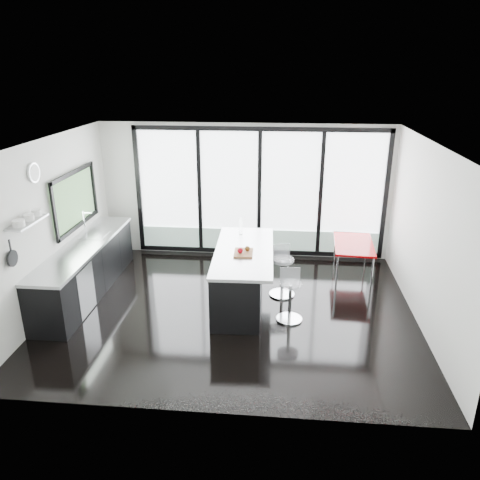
# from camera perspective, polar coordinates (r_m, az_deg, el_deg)

# --- Properties ---
(floor) EXTENTS (6.00, 5.00, 0.00)m
(floor) POSITION_cam_1_polar(r_m,az_deg,el_deg) (7.97, -0.93, -8.50)
(floor) COLOR black
(floor) RESTS_ON ground
(ceiling) EXTENTS (6.00, 5.00, 0.00)m
(ceiling) POSITION_cam_1_polar(r_m,az_deg,el_deg) (7.05, -1.06, 11.81)
(ceiling) COLOR white
(ceiling) RESTS_ON wall_back
(wall_back) EXTENTS (6.00, 0.09, 2.80)m
(wall_back) POSITION_cam_1_polar(r_m,az_deg,el_deg) (9.75, 2.21, 5.10)
(wall_back) COLOR silver
(wall_back) RESTS_ON ground
(wall_front) EXTENTS (6.00, 0.00, 2.80)m
(wall_front) POSITION_cam_1_polar(r_m,az_deg,el_deg) (5.13, -4.10, -8.34)
(wall_front) COLOR silver
(wall_front) RESTS_ON ground
(wall_left) EXTENTS (0.26, 5.00, 2.80)m
(wall_left) POSITION_cam_1_polar(r_m,az_deg,el_deg) (8.44, -21.32, 3.24)
(wall_left) COLOR silver
(wall_left) RESTS_ON ground
(wall_right) EXTENTS (0.00, 5.00, 2.80)m
(wall_right) POSITION_cam_1_polar(r_m,az_deg,el_deg) (7.68, 21.86, 0.25)
(wall_right) COLOR silver
(wall_right) RESTS_ON ground
(counter_cabinets) EXTENTS (0.69, 3.24, 1.36)m
(counter_cabinets) POSITION_cam_1_polar(r_m,az_deg,el_deg) (8.78, -18.29, -3.37)
(counter_cabinets) COLOR black
(counter_cabinets) RESTS_ON floor
(island) EXTENTS (1.05, 2.35, 1.23)m
(island) POSITION_cam_1_polar(r_m,az_deg,el_deg) (8.06, -0.06, -4.30)
(island) COLOR black
(island) RESTS_ON floor
(bar_stool_near) EXTENTS (0.45, 0.45, 0.66)m
(bar_stool_near) POSITION_cam_1_polar(r_m,az_deg,el_deg) (7.57, 6.11, -7.47)
(bar_stool_near) COLOR silver
(bar_stool_near) RESTS_ON floor
(bar_stool_far) EXTENTS (0.57, 0.57, 0.71)m
(bar_stool_far) POSITION_cam_1_polar(r_m,az_deg,el_deg) (8.33, 5.18, -4.50)
(bar_stool_far) COLOR silver
(bar_stool_far) RESTS_ON floor
(red_table) EXTENTS (0.80, 1.31, 0.68)m
(red_table) POSITION_cam_1_polar(r_m,az_deg,el_deg) (9.32, 13.53, -2.32)
(red_table) COLOR #9F0002
(red_table) RESTS_ON floor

